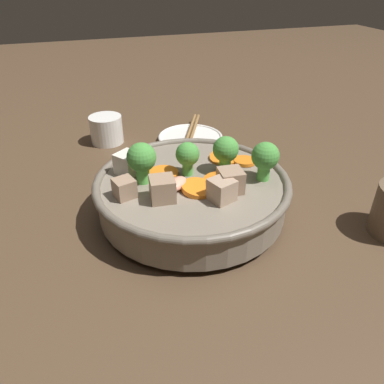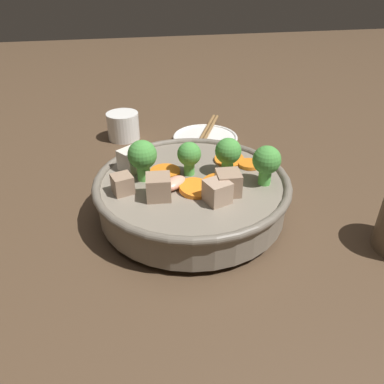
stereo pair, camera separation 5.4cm
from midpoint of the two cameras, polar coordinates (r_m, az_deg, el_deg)
The scene contains 5 objects.
ground_plane at distance 0.56m, azimuth 2.76°, elevation -3.40°, with size 3.00×3.00×0.00m, color #4C3826.
stirfry_bowl at distance 0.54m, azimuth 2.90°, elevation 0.22°, with size 0.28×0.28×0.12m.
side_saucer at distance 0.79m, azimuth 4.02°, elevation 8.08°, with size 0.14×0.14×0.01m.
tea_cup at distance 0.80m, azimuth -8.53°, elevation 9.92°, with size 0.07×0.07×0.06m.
chopsticks_pair at distance 0.79m, azimuth 4.05°, elevation 8.71°, with size 0.11×0.20×0.01m.
Camera 2 is at (-0.09, -0.45, 0.33)m, focal length 35.00 mm.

